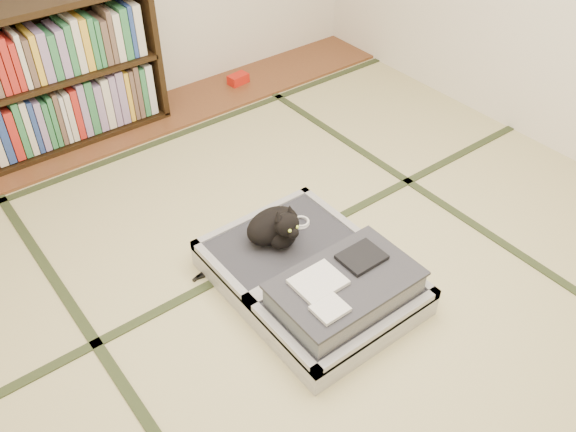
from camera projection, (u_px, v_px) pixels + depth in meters
floor at (324, 296)px, 2.96m from camera, size 4.50×4.50×0.00m
wood_strip at (136, 123)px, 4.17m from camera, size 4.00×0.50×0.02m
red_item at (238, 79)px, 4.56m from camera, size 0.16×0.11×0.07m
tatami_borders at (264, 241)px, 3.26m from camera, size 4.00×4.50×0.01m
bookcase at (52, 79)px, 3.72m from camera, size 1.35×0.31×0.92m
suitcase at (316, 279)px, 2.91m from camera, size 0.74×0.99×0.29m
cat at (276, 227)px, 2.99m from camera, size 0.33×0.33×0.27m
cable_coil at (300, 222)px, 3.15m from camera, size 0.10×0.10×0.02m
hanger at (232, 261)px, 3.14m from camera, size 0.44×0.24×0.01m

